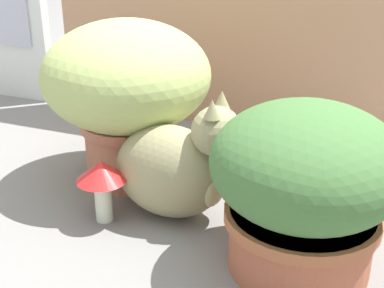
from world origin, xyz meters
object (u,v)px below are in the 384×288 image
object	(u,v)px
leafy_planter	(305,184)
mushroom_ornament_red	(102,177)
grass_planter	(127,88)
cat	(177,168)

from	to	relation	value
leafy_planter	mushroom_ornament_red	world-z (taller)	leafy_planter
grass_planter	cat	world-z (taller)	grass_planter
grass_planter	cat	size ratio (longest dim) A/B	1.12
grass_planter	leafy_planter	distance (m)	0.54
leafy_planter	grass_planter	bearing A→B (deg)	155.53
grass_planter	leafy_planter	xyz separation A→B (m)	(0.49, -0.22, -0.06)
mushroom_ornament_red	grass_planter	bearing A→B (deg)	100.93
grass_planter	mushroom_ornament_red	world-z (taller)	grass_planter
grass_planter	cat	distance (m)	0.26
grass_planter	leafy_planter	bearing A→B (deg)	-24.47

